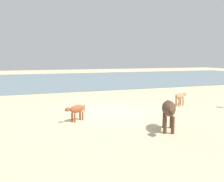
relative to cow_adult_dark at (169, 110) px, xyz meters
name	(u,v)px	position (x,y,z in m)	size (l,w,h in m)	color
ground	(113,113)	(-0.79, 3.07, -0.71)	(80.00, 80.00, 0.00)	beige
sea_water	(60,80)	(-0.79, 19.87, -0.67)	(60.00, 20.00, 0.08)	slate
cow_adult_dark	(169,110)	(0.00, 0.00, 0.00)	(1.01, 1.42, 0.99)	#4C3323
calf_near_rust	(77,110)	(-2.55, 2.26, -0.27)	(0.89, 0.63, 0.62)	#9E4C28
calf_far_tan	(180,97)	(2.90, 3.40, -0.25)	(0.95, 0.58, 0.64)	tan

